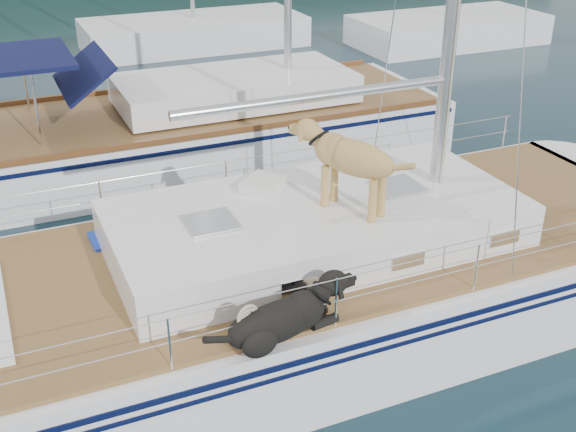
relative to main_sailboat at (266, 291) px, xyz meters
name	(u,v)px	position (x,y,z in m)	size (l,w,h in m)	color
ground	(260,336)	(-0.10, 0.01, -0.68)	(120.00, 120.00, 0.00)	black
main_sailboat	(266,291)	(0.00, 0.00, 0.00)	(12.00, 3.98, 14.01)	white
neighbor_sailboat	(186,133)	(0.80, 6.36, -0.06)	(11.00, 3.50, 13.30)	white
bg_boat_center	(194,33)	(3.90, 16.01, -0.23)	(7.20, 3.00, 11.65)	white
bg_boat_east	(448,30)	(11.90, 13.01, -0.23)	(6.40, 3.00, 11.65)	white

